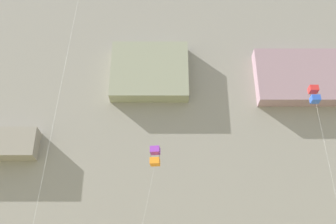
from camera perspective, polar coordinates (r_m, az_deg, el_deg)
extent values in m
cube|color=gray|center=(68.89, -2.07, -5.09)|extent=(180.00, 23.74, 57.41)
cube|color=gray|center=(61.22, -2.37, 5.40)|extent=(11.43, 3.36, 9.45)
cube|color=gray|center=(64.30, 18.00, 4.08)|extent=(13.33, 4.87, 8.81)
cube|color=purple|center=(44.03, -1.61, -5.42)|extent=(1.13, 1.13, 0.71)
cube|color=orange|center=(43.56, -1.64, -7.01)|extent=(1.13, 1.13, 0.71)
cylinder|color=black|center=(43.78, -1.03, -6.21)|extent=(0.03, 0.03, 1.91)
cylinder|color=black|center=(43.81, -2.22, -6.21)|extent=(0.03, 0.03, 1.91)
cylinder|color=silver|center=(27.90, -14.79, 2.76)|extent=(0.79, 2.59, 32.28)
cube|color=red|center=(47.59, 19.95, 3.04)|extent=(0.96, 0.96, 0.67)
cube|color=blue|center=(47.02, 20.18, 1.75)|extent=(0.96, 0.96, 0.67)
cylinder|color=black|center=(47.45, 20.55, 2.39)|extent=(0.03, 0.03, 1.80)
cylinder|color=black|center=(47.15, 19.57, 2.41)|extent=(0.03, 0.03, 1.80)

